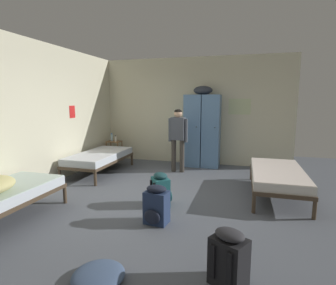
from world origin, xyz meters
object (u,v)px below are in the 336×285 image
at_px(shelf_unit, 114,149).
at_px(backpack_black, 229,258).
at_px(lotion_bottle, 116,139).
at_px(bed_left_rear, 100,157).
at_px(clothes_pile_denim, 98,276).
at_px(locker_bank, 202,129).
at_px(water_bottle, 112,137).
at_px(bed_right, 277,175).
at_px(backpack_teal, 161,190).
at_px(backpack_navy, 156,206).
at_px(person_traveler, 178,134).

height_order(shelf_unit, backpack_black, shelf_unit).
bearing_deg(lotion_bottle, backpack_black, -52.48).
distance_m(bed_left_rear, clothes_pile_denim, 4.04).
xyz_separation_m(locker_bank, clothes_pile_denim, (-0.23, -4.85, -0.91)).
bearing_deg(water_bottle, backpack_black, -51.65).
bearing_deg(bed_right, locker_bank, 131.73).
bearing_deg(water_bottle, clothes_pile_denim, -64.00).
bearing_deg(backpack_teal, backpack_black, -54.57).
distance_m(shelf_unit, bed_right, 4.49).
distance_m(locker_bank, bed_left_rear, 2.67).
bearing_deg(backpack_navy, bed_left_rear, 134.48).
relative_size(shelf_unit, backpack_navy, 1.04).
distance_m(shelf_unit, backpack_black, 5.61).
xyz_separation_m(locker_bank, bed_right, (1.66, -1.86, -0.59)).
xyz_separation_m(backpack_teal, backpack_black, (1.19, -1.68, 0.00)).
bearing_deg(shelf_unit, bed_left_rear, -78.56).
height_order(backpack_black, backpack_navy, same).
bearing_deg(clothes_pile_denim, backpack_black, 14.34).
distance_m(person_traveler, backpack_navy, 2.88).
bearing_deg(person_traveler, lotion_bottle, 163.04).
height_order(person_traveler, lotion_bottle, person_traveler).
distance_m(person_traveler, backpack_black, 4.11).
xyz_separation_m(lotion_bottle, backpack_navy, (2.31, -3.37, -0.39)).
bearing_deg(bed_left_rear, clothes_pile_denim, -60.39).
bearing_deg(locker_bank, bed_right, -48.27).
bearing_deg(lotion_bottle, backpack_navy, -55.51).
bearing_deg(clothes_pile_denim, water_bottle, 116.00).
height_order(water_bottle, backpack_teal, water_bottle).
bearing_deg(shelf_unit, backpack_black, -52.17).
distance_m(bed_right, backpack_navy, 2.41).
xyz_separation_m(bed_right, backpack_navy, (-1.75, -1.66, -0.12)).
height_order(shelf_unit, backpack_teal, shelf_unit).
xyz_separation_m(bed_left_rear, water_bottle, (-0.33, 1.26, 0.29)).
bearing_deg(backpack_teal, shelf_unit, 129.23).
relative_size(lotion_bottle, backpack_navy, 0.32).
bearing_deg(backpack_black, lotion_bottle, 127.52).
height_order(locker_bank, clothes_pile_denim, locker_bank).
height_order(bed_left_rear, person_traveler, person_traveler).
height_order(backpack_black, clothes_pile_denim, backpack_black).
height_order(bed_right, backpack_black, backpack_black).
bearing_deg(backpack_black, shelf_unit, 127.83).
bearing_deg(backpack_teal, bed_right, 28.16).
xyz_separation_m(bed_left_rear, backpack_navy, (2.13, -2.17, -0.12)).
relative_size(person_traveler, backpack_navy, 2.73).
xyz_separation_m(bed_left_rear, backpack_teal, (2.00, -1.52, -0.12)).
relative_size(locker_bank, bed_right, 1.09).
xyz_separation_m(person_traveler, backpack_navy, (0.38, -2.78, -0.65)).
bearing_deg(locker_bank, bed_left_rear, -148.83).
distance_m(lotion_bottle, backpack_teal, 3.50).
xyz_separation_m(bed_right, lotion_bottle, (-4.06, 1.71, 0.27)).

